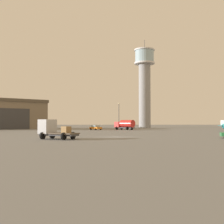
{
  "coord_description": "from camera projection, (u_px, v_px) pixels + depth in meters",
  "views": [
    {
      "loc": [
        -1.58,
        -45.96,
        2.42
      ],
      "look_at": [
        0.07,
        28.56,
        4.98
      ],
      "focal_mm": 46.22,
      "sensor_mm": 36.0,
      "label": 1
    }
  ],
  "objects": [
    {
      "name": "car_orange",
      "position": [
        96.0,
        127.0,
        86.3
      ],
      "size": [
        3.93,
        4.41,
        1.37
      ],
      "rotation": [
        0.0,
        0.0,
        5.35
      ],
      "color": "orange",
      "rests_on": "ground_plane"
    },
    {
      "name": "ground_plane",
      "position": [
        116.0,
        137.0,
        45.88
      ],
      "size": [
        400.0,
        400.0,
        0.0
      ],
      "primitive_type": "plane",
      "color": "slate"
    },
    {
      "name": "control_tower",
      "position": [
        145.0,
        81.0,
        118.39
      ],
      "size": [
        8.37,
        8.37,
        36.28
      ],
      "color": "gray",
      "rests_on": "ground_plane"
    },
    {
      "name": "truck_fuel_tanker_red",
      "position": [
        125.0,
        124.0,
        87.41
      ],
      "size": [
        6.26,
        6.3,
        3.01
      ],
      "rotation": [
        0.0,
        0.0,
        2.35
      ],
      "color": "#38383D",
      "rests_on": "ground_plane"
    },
    {
      "name": "light_post_east",
      "position": [
        119.0,
        113.0,
        94.8
      ],
      "size": [
        0.44,
        0.44,
        8.74
      ],
      "color": "#38383D",
      "rests_on": "ground_plane"
    },
    {
      "name": "truck_flatbed_silver",
      "position": [
        53.0,
        130.0,
        40.46
      ],
      "size": [
        6.03,
        4.79,
        2.77
      ],
      "rotation": [
        0.0,
        0.0,
        2.62
      ],
      "color": "#38383D",
      "rests_on": "ground_plane"
    }
  ]
}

